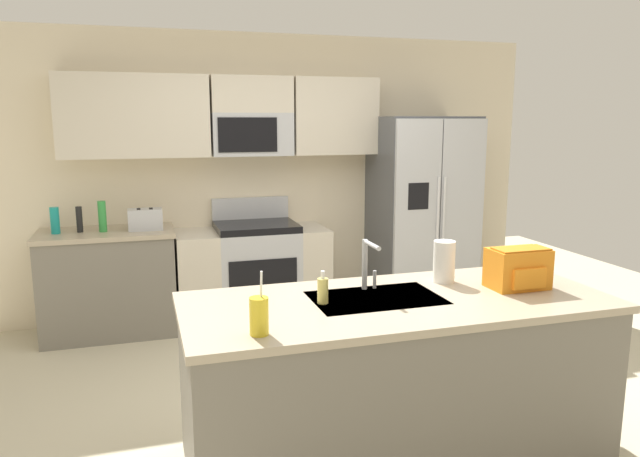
{
  "coord_description": "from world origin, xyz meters",
  "views": [
    {
      "loc": [
        -1.21,
        -3.42,
        1.83
      ],
      "look_at": [
        0.01,
        0.6,
        1.05
      ],
      "focal_mm": 33.37,
      "sensor_mm": 36.0,
      "label": 1
    }
  ],
  "objects": [
    {
      "name": "ground_plane",
      "position": [
        0.0,
        0.0,
        0.0
      ],
      "size": [
        9.0,
        9.0,
        0.0
      ],
      "primitive_type": "plane",
      "color": "beige",
      "rests_on": "ground"
    },
    {
      "name": "kitchen_wall_unit",
      "position": [
        -0.14,
        2.08,
        1.47
      ],
      "size": [
        5.2,
        0.43,
        2.6
      ],
      "color": "beige",
      "rests_on": "ground"
    },
    {
      "name": "back_counter",
      "position": [
        -1.51,
        1.8,
        0.45
      ],
      "size": [
        1.11,
        0.63,
        0.9
      ],
      "color": "slate",
      "rests_on": "ground"
    },
    {
      "name": "range_oven",
      "position": [
        -0.26,
        1.8,
        0.44
      ],
      "size": [
        1.36,
        0.61,
        1.1
      ],
      "color": "#B7BABF",
      "rests_on": "ground"
    },
    {
      "name": "refrigerator",
      "position": [
        1.39,
        1.73,
        0.93
      ],
      "size": [
        0.9,
        0.76,
        1.85
      ],
      "color": "#4C4F54",
      "rests_on": "ground"
    },
    {
      "name": "island_counter",
      "position": [
        0.05,
        -0.68,
        0.45
      ],
      "size": [
        2.25,
        0.94,
        0.9
      ],
      "color": "slate",
      "rests_on": "ground"
    },
    {
      "name": "toaster",
      "position": [
        -1.18,
        1.75,
        0.99
      ],
      "size": [
        0.28,
        0.16,
        0.18
      ],
      "color": "#B7BABF",
      "rests_on": "back_counter"
    },
    {
      "name": "pepper_mill",
      "position": [
        -1.71,
        1.8,
        1.01
      ],
      "size": [
        0.05,
        0.05,
        0.21
      ],
      "primitive_type": "cylinder",
      "color": "black",
      "rests_on": "back_counter"
    },
    {
      "name": "bottle_green",
      "position": [
        -1.52,
        1.76,
        1.03
      ],
      "size": [
        0.07,
        0.07,
        0.26
      ],
      "primitive_type": "cylinder",
      "color": "green",
      "rests_on": "back_counter"
    },
    {
      "name": "bottle_teal",
      "position": [
        -1.89,
        1.78,
        1.01
      ],
      "size": [
        0.07,
        0.07,
        0.22
      ],
      "primitive_type": "cylinder",
      "color": "teal",
      "rests_on": "back_counter"
    },
    {
      "name": "sink_faucet",
      "position": [
        -0.04,
        -0.49,
        1.07
      ],
      "size": [
        0.08,
        0.21,
        0.28
      ],
      "color": "#B7BABF",
      "rests_on": "island_counter"
    },
    {
      "name": "drink_cup_yellow",
      "position": [
        -0.75,
        -0.99,
        0.99
      ],
      "size": [
        0.08,
        0.08,
        0.29
      ],
      "color": "yellow",
      "rests_on": "island_counter"
    },
    {
      "name": "soap_dispenser",
      "position": [
        -0.35,
        -0.64,
        0.97
      ],
      "size": [
        0.06,
        0.06,
        0.17
      ],
      "color": "#D8CC66",
      "rests_on": "island_counter"
    },
    {
      "name": "paper_towel_roll",
      "position": [
        0.44,
        -0.45,
        1.02
      ],
      "size": [
        0.12,
        0.12,
        0.24
      ],
      "primitive_type": "cylinder",
      "color": "white",
      "rests_on": "island_counter"
    },
    {
      "name": "backpack",
      "position": [
        0.77,
        -0.69,
        1.02
      ],
      "size": [
        0.32,
        0.22,
        0.23
      ],
      "color": "orange",
      "rests_on": "island_counter"
    }
  ]
}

